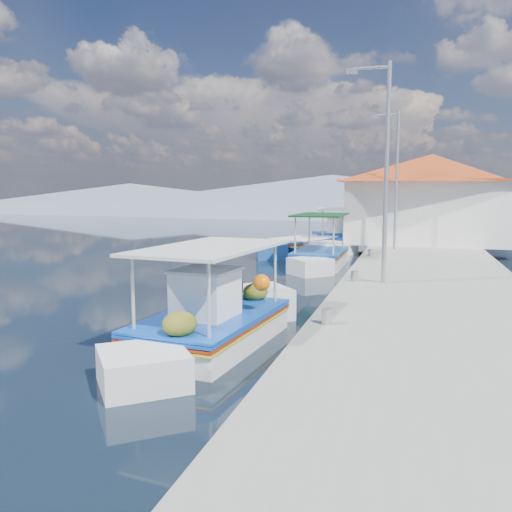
# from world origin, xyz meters

# --- Properties ---
(ground) EXTENTS (160.00, 160.00, 0.00)m
(ground) POSITION_xyz_m (0.00, 0.00, 0.00)
(ground) COLOR black
(ground) RESTS_ON ground
(quay) EXTENTS (5.00, 44.00, 0.50)m
(quay) POSITION_xyz_m (5.90, 6.00, 0.25)
(quay) COLOR gray
(quay) RESTS_ON ground
(bollards) EXTENTS (0.20, 17.20, 0.30)m
(bollards) POSITION_xyz_m (3.80, 5.25, 0.65)
(bollards) COLOR #A5A8AD
(bollards) RESTS_ON quay
(main_caique) EXTENTS (2.36, 6.67, 2.21)m
(main_caique) POSITION_xyz_m (1.58, -3.30, 0.42)
(main_caique) COLOR white
(main_caique) RESTS_ON ground
(caique_green_canopy) EXTENTS (1.94, 6.35, 2.37)m
(caique_green_canopy) POSITION_xyz_m (1.79, 8.10, 0.35)
(caique_green_canopy) COLOR white
(caique_green_canopy) RESTS_ON ground
(caique_blue_hull) EXTENTS (3.62, 6.13, 1.18)m
(caique_blue_hull) POSITION_xyz_m (0.13, 12.08, 0.32)
(caique_blue_hull) COLOR #1A4E9E
(caique_blue_hull) RESTS_ON ground
(caique_far) EXTENTS (2.75, 6.69, 2.38)m
(caique_far) POSITION_xyz_m (1.54, 14.77, 0.44)
(caique_far) COLOR white
(caique_far) RESTS_ON ground
(harbor_building) EXTENTS (10.49, 10.49, 4.40)m
(harbor_building) POSITION_xyz_m (6.20, 15.00, 2.78)
(harbor_building) COLOR white
(harbor_building) RESTS_ON quay
(lamp_post_near) EXTENTS (1.21, 0.14, 6.00)m
(lamp_post_near) POSITION_xyz_m (4.51, 2.00, 3.85)
(lamp_post_near) COLOR #A5A8AD
(lamp_post_near) RESTS_ON quay
(lamp_post_far) EXTENTS (1.21, 0.14, 6.00)m
(lamp_post_far) POSITION_xyz_m (4.51, 11.00, 3.85)
(lamp_post_far) COLOR #A5A8AD
(lamp_post_far) RESTS_ON quay
(mountain_ridge) EXTENTS (171.40, 96.00, 5.50)m
(mountain_ridge) POSITION_xyz_m (6.54, 56.00, 2.04)
(mountain_ridge) COLOR slate
(mountain_ridge) RESTS_ON ground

